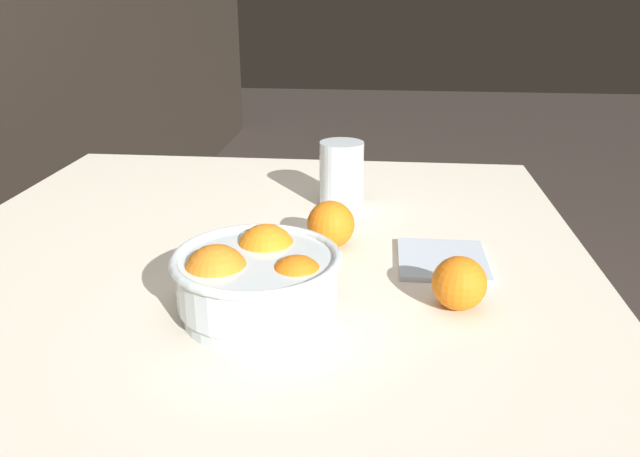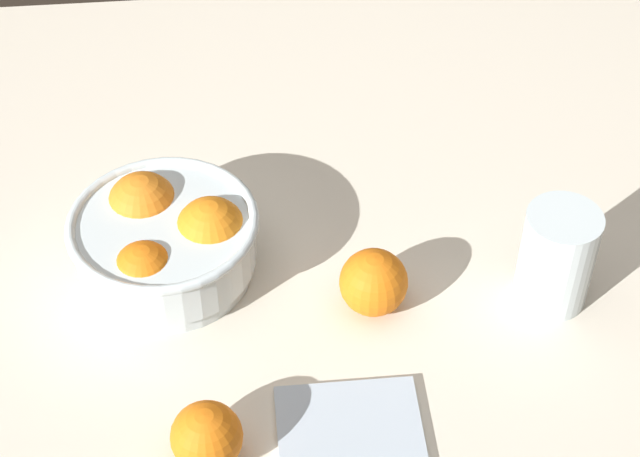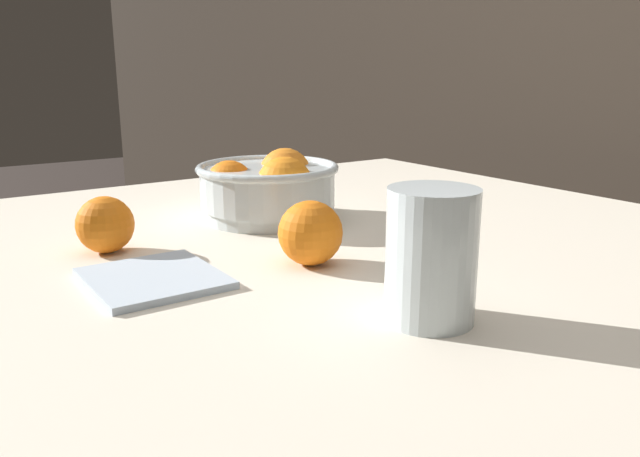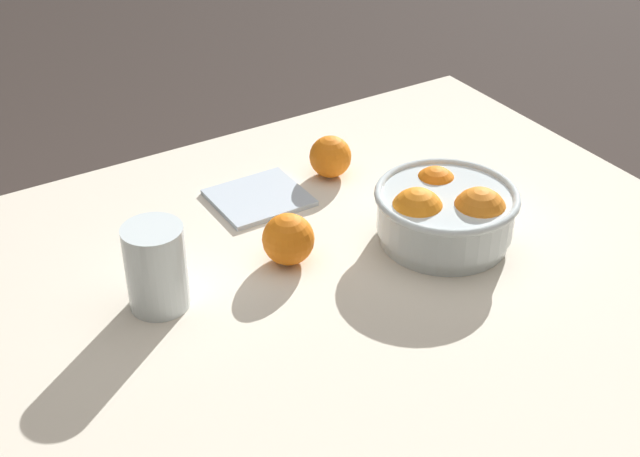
{
  "view_description": "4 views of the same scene",
  "coord_description": "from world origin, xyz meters",
  "px_view_note": "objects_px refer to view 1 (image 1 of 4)",
  "views": [
    {
      "loc": [
        -0.87,
        -0.19,
        1.1
      ],
      "look_at": [
        0.03,
        -0.1,
        0.74
      ],
      "focal_mm": 35.0,
      "sensor_mm": 36.0,
      "label": 1
    },
    {
      "loc": [
        -0.08,
        -0.89,
        1.61
      ],
      "look_at": [
        -0.0,
        -0.06,
        0.77
      ],
      "focal_mm": 60.0,
      "sensor_mm": 36.0,
      "label": 2
    },
    {
      "loc": [
        0.63,
        -0.51,
        0.93
      ],
      "look_at": [
        0.06,
        -0.11,
        0.75
      ],
      "focal_mm": 35.0,
      "sensor_mm": 36.0,
      "label": 3
    },
    {
      "loc": [
        0.57,
        0.81,
        1.45
      ],
      "look_at": [
        0.02,
        -0.09,
        0.77
      ],
      "focal_mm": 50.0,
      "sensor_mm": 36.0,
      "label": 4
    }
  ],
  "objects_px": {
    "fruit_bowl": "(257,278)",
    "orange_loose_front": "(331,224)",
    "orange_loose_near_bowl": "(459,283)",
    "juice_glass": "(341,178)"
  },
  "relations": [
    {
      "from": "fruit_bowl",
      "to": "juice_glass",
      "type": "xyz_separation_m",
      "value": [
        0.42,
        -0.08,
        0.01
      ]
    },
    {
      "from": "juice_glass",
      "to": "orange_loose_front",
      "type": "relative_size",
      "value": 1.61
    },
    {
      "from": "fruit_bowl",
      "to": "orange_loose_front",
      "type": "relative_size",
      "value": 2.82
    },
    {
      "from": "orange_loose_front",
      "to": "orange_loose_near_bowl",
      "type": "bearing_deg",
      "value": -135.61
    },
    {
      "from": "juice_glass",
      "to": "orange_loose_front",
      "type": "bearing_deg",
      "value": 179.03
    },
    {
      "from": "fruit_bowl",
      "to": "orange_loose_near_bowl",
      "type": "distance_m",
      "value": 0.26
    },
    {
      "from": "fruit_bowl",
      "to": "orange_loose_front",
      "type": "height_order",
      "value": "fruit_bowl"
    },
    {
      "from": "fruit_bowl",
      "to": "orange_loose_front",
      "type": "distance_m",
      "value": 0.24
    },
    {
      "from": "fruit_bowl",
      "to": "orange_loose_near_bowl",
      "type": "height_order",
      "value": "fruit_bowl"
    },
    {
      "from": "juice_glass",
      "to": "orange_loose_front",
      "type": "xyz_separation_m",
      "value": [
        -0.2,
        0.0,
        -0.02
      ]
    }
  ]
}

